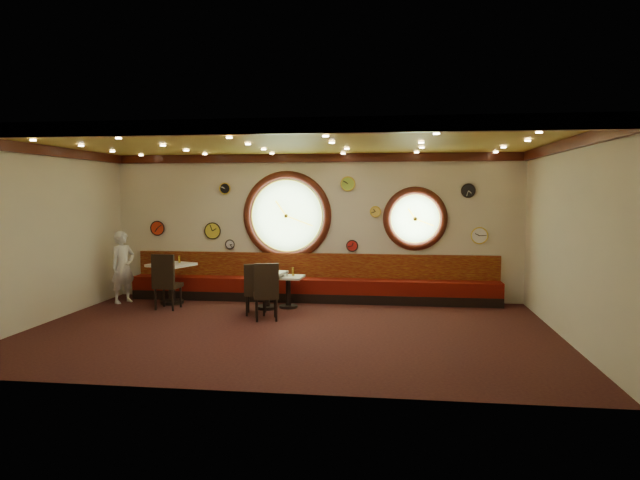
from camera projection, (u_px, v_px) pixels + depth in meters
The scene contains 44 objects.
floor at pixel (289, 331), 9.72m from camera, with size 9.00×6.00×0.00m, color black.
ceiling at pixel (288, 142), 9.46m from camera, with size 9.00×6.00×0.02m, color gold.
wall_back at pixel (314, 227), 12.56m from camera, with size 9.00×0.02×3.20m, color beige.
wall_front at pixel (241, 258), 6.63m from camera, with size 9.00×0.02×3.20m, color beige.
wall_left at pixel (41, 235), 10.18m from camera, with size 0.02×6.00×3.20m, color beige.
wall_right at pixel (569, 241), 9.01m from camera, with size 0.02×6.00×3.20m, color beige.
molding_back at pixel (314, 158), 12.38m from camera, with size 9.00×0.10×0.18m, color #38120A.
molding_front at pixel (241, 127), 6.55m from camera, with size 9.00×0.10×0.18m, color #38120A.
molding_left at pixel (40, 150), 10.05m from camera, with size 0.10×6.00×0.18m, color #38120A.
molding_right at pixel (569, 144), 8.89m from camera, with size 0.10×6.00×0.18m, color #38120A.
banquette_base at pixel (312, 297), 12.40m from camera, with size 8.00×0.55×0.20m, color black.
banquette_seat at pixel (312, 285), 12.38m from camera, with size 8.00×0.55×0.30m, color #570C07.
banquette_back at pixel (314, 266), 12.57m from camera, with size 8.00×0.10×0.55m, color #5B0707.
porthole_left_glass at pixel (287, 216), 12.61m from camera, with size 1.66×1.66×0.02m, color #83B16A.
porthole_left_frame at pixel (287, 216), 12.59m from camera, with size 1.98×1.98×0.18m, color #38120A.
porthole_left_ring at pixel (287, 216), 12.56m from camera, with size 1.61×1.61×0.03m, color gold.
porthole_right_glass at pixel (415, 219), 12.25m from camera, with size 1.10×1.10×0.02m, color #83B16A.
porthole_right_frame at pixel (415, 219), 12.23m from camera, with size 1.38×1.38×0.18m, color #38120A.
porthole_right_ring at pixel (415, 219), 12.20m from camera, with size 1.09×1.09×0.03m, color gold.
wall_clock_0 at pixel (375, 212), 12.31m from camera, with size 0.22×0.22×0.03m, color #EBD04E.
wall_clock_1 at pixel (348, 184), 12.34m from camera, with size 0.30×0.30×0.03m, color #99C03C.
wall_clock_2 at pixel (230, 244), 12.80m from camera, with size 0.20×0.20×0.03m, color white.
wall_clock_3 at pixel (352, 246), 12.44m from camera, with size 0.24×0.24×0.03m, color red.
wall_clock_4 at pixel (158, 228), 12.99m from camera, with size 0.32×0.32×0.03m, color red.
wall_clock_5 at pixel (468, 191), 12.02m from camera, with size 0.28×0.28×0.03m, color black.
wall_clock_6 at pixel (213, 231), 12.82m from camera, with size 0.36×0.36×0.03m, color yellow.
wall_clock_7 at pixel (479, 236), 12.07m from camera, with size 0.34×0.34×0.03m, color white.
wall_clock_8 at pixel (225, 189), 12.71m from camera, with size 0.24×0.24×0.03m, color black.
table_a at pixel (172, 278), 12.11m from camera, with size 1.00×1.00×0.86m.
table_b at pixel (267, 286), 11.56m from camera, with size 0.79×0.79×0.75m.
table_c at pixel (288, 288), 11.67m from camera, with size 0.63×0.63×0.65m.
chair_a at pixel (165, 278), 11.44m from camera, with size 0.50×0.50×0.70m.
chair_b at pixel (256, 286), 10.93m from camera, with size 0.48×0.48×0.62m.
chair_c at pixel (266, 288), 10.45m from camera, with size 0.56×0.56×0.67m.
condiment_a_salt at pixel (167, 261), 12.14m from camera, with size 0.03×0.03×0.09m, color silver.
condiment_b_salt at pixel (266, 269), 11.57m from camera, with size 0.04×0.04×0.11m, color #BCBCC0.
condiment_c_salt at pixel (283, 274), 11.66m from camera, with size 0.03×0.03×0.09m, color #BBBBC0.
condiment_a_pepper at pixel (170, 261), 12.04m from camera, with size 0.04×0.04×0.11m, color #BBBBC0.
condiment_b_pepper at pixel (268, 269), 11.53m from camera, with size 0.04×0.04×0.11m, color silver.
condiment_c_pepper at pixel (287, 274), 11.62m from camera, with size 0.04×0.04×0.10m, color #BABABE.
condiment_a_bottle at pixel (179, 259), 12.19m from camera, with size 0.05×0.05×0.16m, color yellow.
condiment_b_bottle at pixel (271, 268), 11.57m from camera, with size 0.05×0.05×0.15m, color gold.
condiment_c_bottle at pixel (293, 272), 11.68m from camera, with size 0.05×0.05×0.18m, color gold.
waiter at pixel (123, 267), 12.20m from camera, with size 0.56×0.37×1.54m, color silver.
Camera 1 is at (1.77, -9.41, 2.35)m, focal length 32.00 mm.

